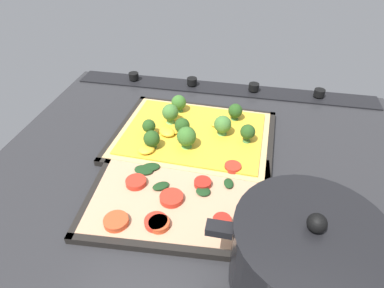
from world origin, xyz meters
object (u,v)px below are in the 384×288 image
(veggie_pizza_back, at_px, (178,196))
(cooking_pot, at_px, (305,257))
(baking_tray_front, at_px, (194,138))
(baking_tray_back, at_px, (180,198))
(broccoli_pizza, at_px, (192,132))

(veggie_pizza_back, xyz_separation_m, cooking_pot, (-0.20, 0.12, 0.05))
(cooking_pot, bearing_deg, baking_tray_front, -55.63)
(baking_tray_front, bearing_deg, baking_tray_back, 93.45)
(baking_tray_front, xyz_separation_m, broccoli_pizza, (0.00, 0.00, 0.02))
(baking_tray_front, relative_size, baking_tray_back, 1.04)
(cooking_pot, bearing_deg, baking_tray_back, -31.26)
(veggie_pizza_back, distance_m, cooking_pot, 0.24)
(baking_tray_back, relative_size, veggie_pizza_back, 1.08)
(broccoli_pizza, bearing_deg, veggie_pizza_back, 93.36)
(baking_tray_front, height_order, broccoli_pizza, broccoli_pizza)
(cooking_pot, bearing_deg, broccoli_pizza, -55.24)
(baking_tray_back, xyz_separation_m, veggie_pizza_back, (0.00, 0.00, 0.01))
(baking_tray_front, distance_m, veggie_pizza_back, 0.19)
(baking_tray_front, relative_size, veggie_pizza_back, 1.13)
(broccoli_pizza, xyz_separation_m, baking_tray_back, (-0.01, 0.18, -0.02))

